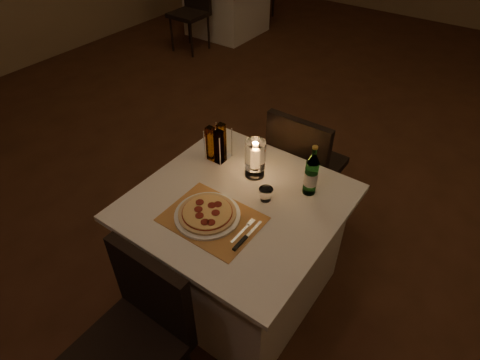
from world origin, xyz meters
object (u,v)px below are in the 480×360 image
Objects in this scene: main_table at (238,247)px; chair_far at (302,160)px; water_bottle at (311,175)px; hurricane_candle at (255,156)px; pizza at (207,213)px; chair_near at (140,326)px; plate at (207,215)px; neighbor_table_left at (227,5)px; tumbler at (266,194)px.

main_table is 0.74m from chair_far.
hurricane_candle is (-0.31, -0.04, 0.01)m from water_bottle.
pizza reaches higher than main_table.
chair_near reaches higher than plate.
chair_near is at bearing -57.18° from neighbor_table_left.
chair_near is at bearing -90.00° from main_table.
water_bottle is at bearing -59.74° from chair_far.
neighbor_table_left is at bearing 129.24° from hurricane_candle.
tumbler is at bearing -40.63° from hurricane_candle.
hurricane_candle is (-0.16, 0.14, 0.09)m from tumbler.
chair_near reaches higher than main_table.
chair_near reaches higher than tumbler.
tumbler is (0.11, 0.09, 0.40)m from main_table.
pizza is at bearing -105.49° from main_table.
chair_far reaches higher than pizza.
water_bottle reaches higher than chair_near.
chair_far is 0.68m from tumbler.
plate reaches higher than neighbor_table_left.
pizza is (-0.05, 0.53, 0.22)m from chair_near.
main_table is 4.39m from neighbor_table_left.
plate is 1.14× the size of pizza.
water_bottle is at bearing 55.06° from plate.
hurricane_candle reaches higher than chair_far.
plate is at bearing -90.63° from hurricane_candle.
chair_far is at bearing 84.72° from hurricane_candle.
neighbor_table_left is at bearing 125.97° from plate.
chair_near is 3.21× the size of pizza.
plate is at bearing -124.94° from water_bottle.
main_table is 3.12× the size of plate.
plate is at bearing 144.66° from pizza.
chair_far reaches higher than main_table.
hurricane_candle is at bearing -95.28° from chair_far.
pizza is 3.93× the size of tumbler.
water_bottle is at bearing 75.06° from chair_near.
chair_far is 0.92m from plate.
pizza is at bearing -121.28° from tumbler.
chair_near is (0.00, -0.71, 0.18)m from main_table.
plate is 4.50× the size of tumbler.
chair_far is (0.00, 0.71, 0.18)m from main_table.
main_table is at bearing 90.00° from chair_near.
pizza is 1.32× the size of hurricane_candle.
pizza reaches higher than plate.
chair_near is 0.84m from tumbler.
pizza is (-0.05, -0.18, 0.39)m from main_table.
hurricane_candle reaches higher than neighbor_table_left.
water_bottle is 4.39m from neighbor_table_left.
neighbor_table_left is at bearing 129.72° from tumbler.
chair_far is 0.60m from water_bottle.
tumbler is 0.25× the size of water_bottle.
tumbler is (0.16, 0.27, 0.02)m from plate.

